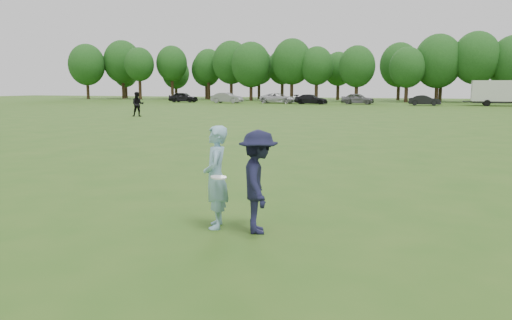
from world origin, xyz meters
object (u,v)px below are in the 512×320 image
object	(u,v)px
defender	(258,182)
car_e	(358,99)
thrower	(216,177)
car_d	(311,99)
car_a	(183,97)
cargo_trailer	(506,92)
player_far_a	(138,104)
car_c	(278,98)
car_f	(425,100)
car_b	(227,98)

from	to	relation	value
defender	car_e	distance (m)	62.52
thrower	car_d	distance (m)	61.71
car_a	cargo_trailer	size ratio (longest dim) A/B	0.51
player_far_a	car_c	distance (m)	34.25
car_e	car_f	bearing A→B (deg)	-97.45
car_a	car_d	world-z (taller)	car_a
car_d	cargo_trailer	size ratio (longest dim) A/B	0.51
defender	car_d	bearing A→B (deg)	-9.68
car_a	cargo_trailer	distance (m)	45.29
defender	car_f	size ratio (longest dim) A/B	0.44
car_d	car_b	bearing A→B (deg)	91.65
car_b	car_d	xyz separation A→B (m)	(12.68, 0.02, -0.10)
player_far_a	defender	bearing A→B (deg)	-84.77
cargo_trailer	player_far_a	bearing A→B (deg)	-132.53
thrower	car_f	distance (m)	60.27
player_far_a	thrower	bearing A→B (deg)	-85.84
car_a	car_d	bearing A→B (deg)	-96.15
car_e	car_d	bearing A→B (deg)	109.47
cargo_trailer	car_f	bearing A→B (deg)	-169.90
player_far_a	car_b	distance (m)	33.25
car_f	car_b	bearing A→B (deg)	88.83
thrower	car_f	bearing A→B (deg)	156.21
car_b	car_a	bearing A→B (deg)	81.22
car_d	car_c	bearing A→B (deg)	75.98
car_e	car_f	world-z (taller)	car_e
player_far_a	car_a	size ratio (longest dim) A/B	0.45
car_c	defender	bearing A→B (deg)	-163.74
thrower	car_a	xyz separation A→B (m)	(-33.26, 61.92, -0.14)
player_far_a	car_a	distance (m)	36.96
car_b	cargo_trailer	world-z (taller)	cargo_trailer
car_a	car_e	world-z (taller)	car_a
cargo_trailer	car_e	bearing A→B (deg)	179.53
defender	player_far_a	bearing A→B (deg)	13.97
car_c	car_b	bearing A→B (deg)	100.69
car_d	car_e	distance (m)	6.42
car_c	car_f	bearing A→B (deg)	-95.11
defender	cargo_trailer	bearing A→B (deg)	-32.42
player_far_a	car_e	bearing A→B (deg)	38.36
player_far_a	car_f	world-z (taller)	player_far_a
thrower	car_c	bearing A→B (deg)	174.56
defender	car_c	distance (m)	64.62
thrower	cargo_trailer	xyz separation A→B (m)	(12.02, 61.92, 0.86)
car_a	car_b	distance (m)	8.16
car_c	cargo_trailer	distance (m)	29.82
car_d	cargo_trailer	world-z (taller)	cargo_trailer
car_a	cargo_trailer	world-z (taller)	cargo_trailer
car_c	car_e	distance (m)	11.40
thrower	defender	world-z (taller)	thrower
cargo_trailer	car_d	bearing A→B (deg)	-176.49
car_b	car_e	bearing A→B (deg)	-82.87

